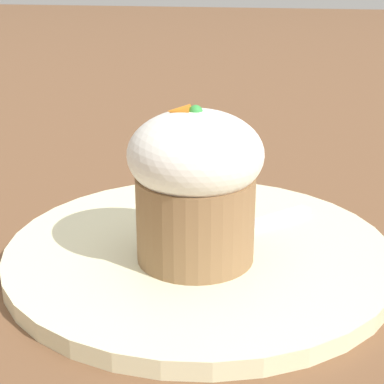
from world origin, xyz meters
The scene contains 4 objects.
ground_plane centered at (0.00, 0.00, 0.00)m, with size 4.00×4.00×0.00m, color brown.
dessert_plate centered at (0.00, 0.00, 0.01)m, with size 0.27×0.27×0.01m.
carrot_cake centered at (0.00, 0.02, 0.06)m, with size 0.09×0.09×0.10m.
spoon centered at (-0.01, -0.01, 0.02)m, with size 0.10×0.10×0.01m.
Camera 1 is at (-0.06, 0.40, 0.21)m, focal length 60.00 mm.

